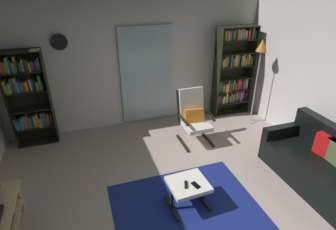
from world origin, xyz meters
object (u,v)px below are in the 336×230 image
Objects in this scene: tv_remote at (186,185)px; floor_lamp_by_shelf at (261,55)px; bookshelf_near_sofa at (233,70)px; wall_clock at (59,42)px; ottoman at (188,187)px; leather_sofa at (322,165)px; lounge_armchair at (194,115)px; bookshelf_near_tv at (27,96)px; cell_phone at (196,185)px.

floor_lamp_by_shelf is at bearing 59.29° from tv_remote.
floor_lamp_by_shelf is at bearing -68.86° from bookshelf_near_sofa.
tv_remote is 0.50× the size of wall_clock.
floor_lamp_by_shelf reaches higher than ottoman.
leather_sofa reaches higher than ottoman.
wall_clock reaches higher than lounge_armchair.
bookshelf_near_sofa is (4.18, -0.04, 0.06)m from bookshelf_near_tv.
bookshelf_near_tv reaches higher than tv_remote.
leather_sofa is (4.26, -2.66, -0.64)m from bookshelf_near_tv.
lounge_armchair is at bearing -170.05° from floor_lamp_by_shelf.
floor_lamp_by_shelf is (0.14, 2.05, 1.18)m from leather_sofa.
wall_clock is (-3.71, 0.78, 0.36)m from floor_lamp_by_shelf.
cell_phone is 0.08× the size of floor_lamp_by_shelf.
wall_clock is (-1.52, 2.70, 1.44)m from cell_phone.
leather_sofa is at bearing 15.82° from tv_remote.
wall_clock reaches higher than bookshelf_near_sofa.
cell_phone is (-2.05, 0.12, 0.09)m from leather_sofa.
wall_clock is (0.69, 0.16, 0.89)m from bookshelf_near_tv.
wall_clock is at bearing 154.75° from lounge_armchair.
bookshelf_near_sofa is 3.24m from cell_phone.
bookshelf_near_tv is at bearing 150.14° from tv_remote.
bookshelf_near_sofa reaches higher than leather_sofa.
bookshelf_near_tv is at bearing 115.57° from cell_phone.
lounge_armchair is at bearing -16.85° from bookshelf_near_tv.
ottoman is 3.36m from wall_clock.
tv_remote is 3.17m from floor_lamp_by_shelf.
cell_phone is (0.07, -0.08, 0.08)m from ottoman.
leather_sofa is at bearing -18.75° from cell_phone.
floor_lamp_by_shelf is at bearing -11.80° from wall_clock.
leather_sofa is 2.06m from cell_phone.
cell_phone is at bearing -138.67° from floor_lamp_by_shelf.
bookshelf_near_sofa is at bearing 91.82° from leather_sofa.
bookshelf_near_tv is 1.00× the size of floor_lamp_by_shelf.
floor_lamp_by_shelf is at bearing 39.15° from ottoman.
ottoman is 1.88× the size of wall_clock.
cell_phone is at bearing -128.19° from bookshelf_near_sofa.
wall_clock is (-2.21, 1.04, 1.32)m from lounge_armchair.
floor_lamp_by_shelf is (4.40, -0.61, 0.53)m from bookshelf_near_tv.
cell_phone is at bearing -48.97° from bookshelf_near_tv.
lounge_armchair is 1.80m from cell_phone.
ottoman is 3.89× the size of cell_phone.
ottoman is at bearing 174.61° from leather_sofa.
bookshelf_near_tv is 1.05× the size of leather_sofa.
bookshelf_near_tv is at bearing 131.01° from ottoman.
floor_lamp_by_shelf is at bearing -7.92° from bookshelf_near_tv.
cell_phone is at bearing -60.64° from wall_clock.
floor_lamp_by_shelf is (2.19, 1.93, 1.09)m from cell_phone.
floor_lamp_by_shelf reaches higher than leather_sofa.
cell_phone is at bearing -48.20° from ottoman.
ottoman is 0.10m from tv_remote.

